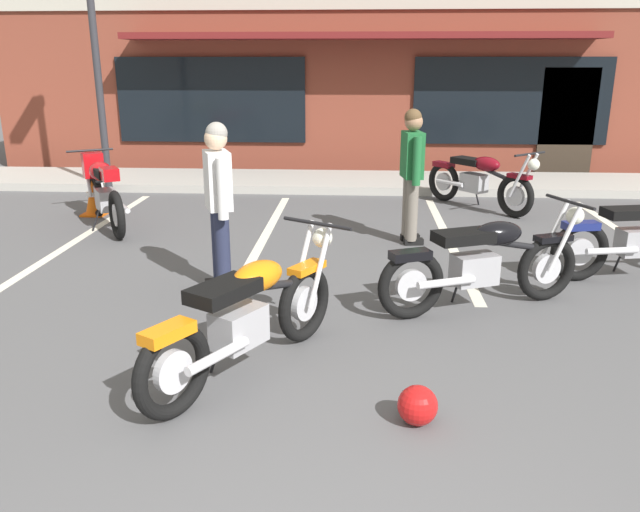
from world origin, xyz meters
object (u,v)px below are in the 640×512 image
Objects in this scene: motorcycle_red_sportbike at (479,180)px; person_in_shorts_foreground at (412,169)px; parking_lot_lamp_post at (88,7)px; motorcycle_silver_naked at (485,262)px; helmet_on_pavement at (418,405)px; motorcycle_black_cruiser at (103,188)px; person_in_black_shirt at (218,197)px; motorcycle_foreground_classic at (248,314)px; traffic_cone at (93,198)px.

motorcycle_red_sportbike is 1.05× the size of person_in_shorts_foreground.
motorcycle_red_sportbike is 6.72m from parking_lot_lamp_post.
motorcycle_silver_naked is 7.69× the size of helmet_on_pavement.
parking_lot_lamp_post reaches higher than motorcycle_black_cruiser.
motorcycle_black_cruiser is 0.93× the size of motorcycle_silver_naked.
motorcycle_silver_naked is at bearing -8.38° from person_in_black_shirt.
motorcycle_foreground_classic is at bearing 151.98° from helmet_on_pavement.
motorcycle_silver_naked is at bearing -99.31° from motorcycle_red_sportbike.
parking_lot_lamp_post is (-4.96, 2.60, 2.09)m from person_in_shorts_foreground.
person_in_black_shirt reaches higher than traffic_cone.
traffic_cone reaches higher than helmet_on_pavement.
parking_lot_lamp_post is (-3.53, 6.20, 2.58)m from motorcycle_foreground_classic.
motorcycle_silver_naked is 1.19× the size of person_in_shorts_foreground.
person_in_shorts_foreground is at bearing 103.14° from motorcycle_silver_naked.
traffic_cone is (-4.62, 1.23, -0.69)m from person_in_shorts_foreground.
motorcycle_silver_naked is at bearing -31.22° from motorcycle_black_cruiser.
motorcycle_foreground_classic is 7.59m from parking_lot_lamp_post.
person_in_black_shirt is (-3.22, -3.85, 0.49)m from motorcycle_red_sportbike.
parking_lot_lamp_post is at bearing 138.69° from motorcycle_silver_naked.
person_in_black_shirt is (2.19, -2.49, 0.42)m from motorcycle_black_cruiser.
traffic_cone is (-3.18, 4.84, -0.20)m from motorcycle_foreground_classic.
traffic_cone is 3.12m from parking_lot_lamp_post.
parking_lot_lamp_post is (-5.48, 4.82, 2.58)m from motorcycle_silver_naked.
motorcycle_foreground_classic is 0.40× the size of parking_lot_lamp_post.
person_in_shorts_foreground is 4.83m from traffic_cone.
motorcycle_black_cruiser reaches higher than helmet_on_pavement.
person_in_black_shirt reaches higher than motorcycle_silver_naked.
motorcycle_silver_naked is (-0.69, -4.22, 0.00)m from motorcycle_red_sportbike.
person_in_black_shirt is 4.09m from traffic_cone.
motorcycle_foreground_classic is 5.07m from motorcycle_black_cruiser.
motorcycle_foreground_classic is 7.21× the size of helmet_on_pavement.
motorcycle_foreground_classic is at bearing -71.74° from person_in_black_shirt.
person_in_shorts_foreground is 0.36× the size of parking_lot_lamp_post.
parking_lot_lamp_post is at bearing 152.37° from person_in_shorts_foreground.
person_in_shorts_foreground is at bearing -8.70° from motorcycle_black_cruiser.
motorcycle_red_sportbike is at bearing 58.88° from person_in_shorts_foreground.
helmet_on_pavement is at bearing -28.02° from motorcycle_foreground_classic.
motorcycle_black_cruiser is 6.29m from helmet_on_pavement.
person_in_shorts_foreground is at bearing -121.12° from motorcycle_red_sportbike.
motorcycle_foreground_classic and motorcycle_red_sportbike have the same top height.
motorcycle_foreground_classic is at bearing -56.66° from traffic_cone.
parking_lot_lamp_post is at bearing 123.57° from person_in_black_shirt.
person_in_shorts_foreground is 5.98m from parking_lot_lamp_post.
traffic_cone is (-5.83, -0.77, -0.20)m from motorcycle_red_sportbike.
motorcycle_foreground_classic is 1.12× the size of person_in_shorts_foreground.
parking_lot_lamp_post is (-2.95, 4.44, 2.09)m from person_in_black_shirt.
motorcycle_red_sportbike is 6.76× the size of helmet_on_pavement.
parking_lot_lamp_post reaches higher than motorcycle_silver_naked.
motorcycle_foreground_classic is at bearing -60.36° from parking_lot_lamp_post.
parking_lot_lamp_post reaches higher than person_in_shorts_foreground.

